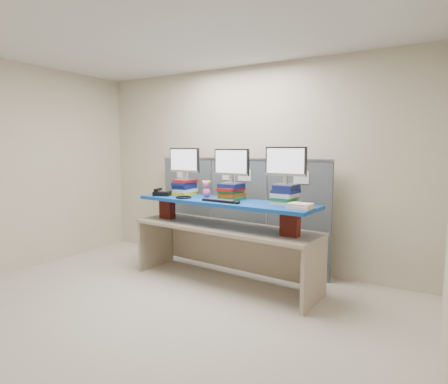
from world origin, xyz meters
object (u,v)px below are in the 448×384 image
Objects in this scene: keyboard at (220,200)px; monitor_left at (184,162)px; monitor_center at (232,164)px; monitor_right at (286,163)px; desk at (224,237)px; blue_board at (224,202)px; desk_phone at (162,193)px.

monitor_left is at bearing 162.75° from keyboard.
monitor_center is 1.00× the size of monitor_right.
keyboard is at bearing -74.11° from desk.
monitor_left is at bearing 170.82° from desk.
blue_board is at bearing -171.07° from monitor_right.
desk_phone reaches higher than blue_board.
keyboard is (0.75, -0.30, -0.43)m from monitor_left.
monitor_left reaches higher than desk_phone.
desk_phone is (-0.94, -0.03, 0.49)m from desk.
monitor_left reaches higher than blue_board.
blue_board is 0.14m from keyboard.
blue_board is 0.47m from monitor_center.
keyboard is at bearing -161.20° from monitor_right.
monitor_center is at bearing 180.00° from monitor_right.
keyboard is at bearing -27.07° from desk_phone.
monitor_center is 0.49m from keyboard.
desk_phone is (-1.70, -0.09, -0.43)m from monitor_right.
desk is 1.17m from monitor_left.
monitor_center is 1.07m from desk_phone.
keyboard is (0.03, -0.13, 0.03)m from blue_board.
blue_board reaches higher than desk.
desk is 4.95× the size of monitor_right.
monitor_center is at bearing 0.00° from monitor_left.
monitor_left is at bearing 170.82° from blue_board.
monitor_right is (1.48, -0.12, 0.01)m from monitor_left.
keyboard is at bearing -74.11° from blue_board.
monitor_left is at bearing 21.34° from desk_phone.
desk_phone is (-0.94, -0.03, 0.06)m from blue_board.
desk is 4.95× the size of monitor_center.
monitor_right reaches higher than blue_board.
desk is at bearing 106.27° from keyboard.
monitor_right is 1.09× the size of keyboard.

